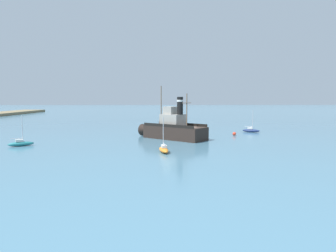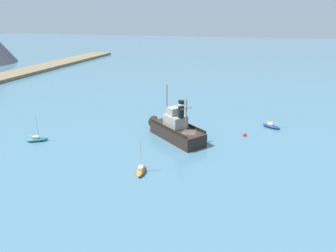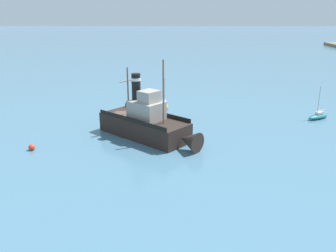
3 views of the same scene
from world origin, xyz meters
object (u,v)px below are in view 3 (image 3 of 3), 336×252
(old_tugboat, at_px, (147,123))
(sailboat_teal, at_px, (318,116))
(mooring_buoy, at_px, (32,147))
(sailboat_orange, at_px, (164,105))

(old_tugboat, relative_size, sailboat_teal, 2.70)
(old_tugboat, distance_m, sailboat_teal, 25.68)
(sailboat_teal, xyz_separation_m, mooring_buoy, (12.91, -37.05, -0.06))
(old_tugboat, height_order, sailboat_orange, old_tugboat)
(old_tugboat, height_order, sailboat_teal, old_tugboat)
(old_tugboat, relative_size, sailboat_orange, 2.70)
(sailboat_teal, bearing_deg, sailboat_orange, -104.79)
(sailboat_orange, height_order, mooring_buoy, sailboat_orange)
(sailboat_orange, relative_size, sailboat_teal, 1.00)
(sailboat_teal, bearing_deg, mooring_buoy, -70.78)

